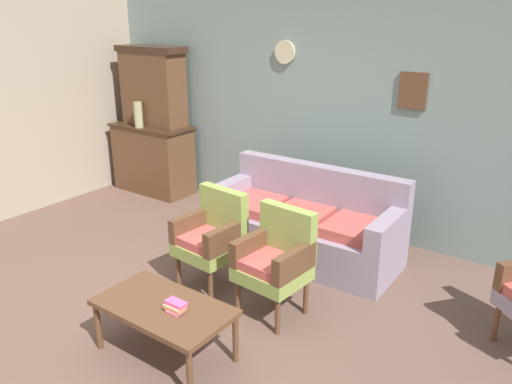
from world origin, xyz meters
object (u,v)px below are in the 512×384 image
object	(u,v)px
book_stack_on_table	(175,306)
armchair_near_couch_end	(276,258)
floral_couch	(305,226)
vase_on_cabinet	(138,115)
coffee_table	(164,310)
armchair_by_doorway	(212,235)
side_cabinet	(154,158)

from	to	relation	value
book_stack_on_table	armchair_near_couch_end	bearing A→B (deg)	77.40
floral_couch	vase_on_cabinet	bearing A→B (deg)	173.32
coffee_table	armchair_by_doorway	bearing A→B (deg)	111.05
vase_on_cabinet	armchair_by_doorway	distance (m)	2.80
side_cabinet	armchair_by_doorway	distance (m)	2.80
armchair_near_couch_end	coffee_table	size ratio (longest dim) A/B	0.90
vase_on_cabinet	floral_couch	size ratio (longest dim) A/B	0.17
side_cabinet	armchair_near_couch_end	size ratio (longest dim) A/B	1.28
side_cabinet	armchair_near_couch_end	world-z (taller)	side_cabinet
side_cabinet	coffee_table	distance (m)	3.70
side_cabinet	vase_on_cabinet	xyz separation A→B (m)	(-0.03, -0.18, 0.63)
floral_couch	armchair_near_couch_end	size ratio (longest dim) A/B	2.17
floral_couch	armchair_by_doorway	distance (m)	1.09
armchair_by_doorway	floral_couch	bearing A→B (deg)	69.72
vase_on_cabinet	coffee_table	xyz separation A→B (m)	(2.76, -2.32, -0.72)
side_cabinet	floral_couch	xyz separation A→B (m)	(2.72, -0.51, -0.14)
side_cabinet	vase_on_cabinet	size ratio (longest dim) A/B	3.44
armchair_near_couch_end	coffee_table	distance (m)	1.01
vase_on_cabinet	armchair_near_couch_end	size ratio (longest dim) A/B	0.37
armchair_by_doorway	armchair_near_couch_end	world-z (taller)	same
vase_on_cabinet	armchair_near_couch_end	bearing A→B (deg)	-23.89
armchair_near_couch_end	side_cabinet	bearing A→B (deg)	153.09
floral_couch	coffee_table	distance (m)	2.00
floral_couch	armchair_near_couch_end	world-z (taller)	same
vase_on_cabinet	book_stack_on_table	distance (m)	3.76
book_stack_on_table	side_cabinet	bearing A→B (deg)	138.68
side_cabinet	vase_on_cabinet	world-z (taller)	vase_on_cabinet
side_cabinet	armchair_near_couch_end	distance (m)	3.43
side_cabinet	book_stack_on_table	world-z (taller)	side_cabinet
vase_on_cabinet	book_stack_on_table	size ratio (longest dim) A/B	2.20
side_cabinet	coffee_table	bearing A→B (deg)	-42.51
armchair_by_doorway	coffee_table	xyz separation A→B (m)	(0.38, -0.98, -0.12)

